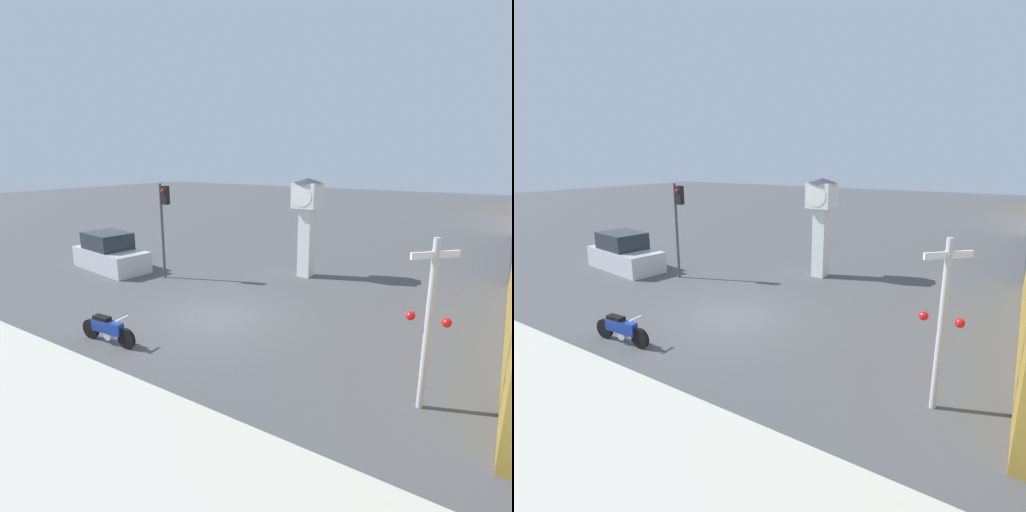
# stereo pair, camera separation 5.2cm
# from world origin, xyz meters

# --- Properties ---
(ground_plane) EXTENTS (120.00, 120.00, 0.00)m
(ground_plane) POSITION_xyz_m (0.00, 0.00, 0.00)
(ground_plane) COLOR #4C4C4F
(motorcycle) EXTENTS (2.06, 0.45, 0.91)m
(motorcycle) POSITION_xyz_m (-1.43, -3.32, 0.44)
(motorcycle) COLOR black
(motorcycle) RESTS_ON ground_plane
(clock_tower) EXTENTS (1.33, 1.33, 4.47)m
(clock_tower) POSITION_xyz_m (0.43, 6.08, 2.98)
(clock_tower) COLOR white
(clock_tower) RESTS_ON ground_plane
(traffic_light) EXTENTS (0.50, 0.35, 4.26)m
(traffic_light) POSITION_xyz_m (-4.75, 2.42, 2.93)
(traffic_light) COLOR #47474C
(traffic_light) RESTS_ON ground_plane
(railroad_crossing_signal) EXTENTS (0.90, 0.82, 3.79)m
(railroad_crossing_signal) POSITION_xyz_m (6.93, -1.69, 2.07)
(railroad_crossing_signal) COLOR #B7B7BC
(railroad_crossing_signal) RESTS_ON ground_plane
(parked_car) EXTENTS (4.41, 2.37, 1.80)m
(parked_car) POSITION_xyz_m (-8.20, 2.06, 0.75)
(parked_car) COLOR silver
(parked_car) RESTS_ON ground_plane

